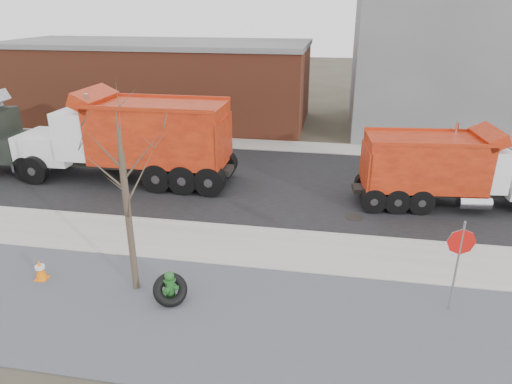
% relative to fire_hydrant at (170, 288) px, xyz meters
% --- Properties ---
extents(ground, '(120.00, 120.00, 0.00)m').
position_rel_fire_hydrant_xyz_m(ground, '(2.04, 2.99, -0.42)').
color(ground, '#383328').
rests_on(ground, ground).
extents(gravel_verge, '(60.00, 5.00, 0.03)m').
position_rel_fire_hydrant_xyz_m(gravel_verge, '(2.04, -0.51, -0.41)').
color(gravel_verge, slate).
rests_on(gravel_verge, ground).
extents(sidewalk, '(60.00, 2.50, 0.06)m').
position_rel_fire_hydrant_xyz_m(sidewalk, '(2.04, 3.24, -0.39)').
color(sidewalk, '#9E9B93').
rests_on(sidewalk, ground).
extents(curb, '(60.00, 0.15, 0.11)m').
position_rel_fire_hydrant_xyz_m(curb, '(2.04, 4.54, -0.37)').
color(curb, '#9E9B93').
rests_on(curb, ground).
extents(road, '(60.00, 9.40, 0.02)m').
position_rel_fire_hydrant_xyz_m(road, '(2.04, 9.29, -0.41)').
color(road, black).
rests_on(road, ground).
extents(far_sidewalk, '(60.00, 2.00, 0.06)m').
position_rel_fire_hydrant_xyz_m(far_sidewalk, '(2.04, 14.99, -0.39)').
color(far_sidewalk, '#9E9B93').
rests_on(far_sidewalk, ground).
extents(building_grey, '(12.00, 10.00, 8.00)m').
position_rel_fire_hydrant_xyz_m(building_grey, '(11.04, 20.99, 3.58)').
color(building_grey, slate).
rests_on(building_grey, ground).
extents(building_brick, '(20.20, 8.20, 5.30)m').
position_rel_fire_hydrant_xyz_m(building_brick, '(-7.96, 19.99, 2.23)').
color(building_brick, brown).
rests_on(building_brick, ground).
extents(bare_tree, '(3.20, 3.20, 5.20)m').
position_rel_fire_hydrant_xyz_m(bare_tree, '(-1.16, 0.39, 2.87)').
color(bare_tree, '#382D23').
rests_on(bare_tree, ground).
extents(fire_hydrant, '(0.52, 0.51, 0.92)m').
position_rel_fire_hydrant_xyz_m(fire_hydrant, '(0.00, 0.00, 0.00)').
color(fire_hydrant, '#2A6225').
rests_on(fire_hydrant, ground).
extents(truck_tire, '(1.18, 1.13, 0.87)m').
position_rel_fire_hydrant_xyz_m(truck_tire, '(0.03, -0.07, -0.02)').
color(truck_tire, black).
rests_on(truck_tire, ground).
extents(stop_sign, '(0.70, 0.11, 2.59)m').
position_rel_fire_hydrant_xyz_m(stop_sign, '(7.36, 0.89, 1.35)').
color(stop_sign, gray).
rests_on(stop_sign, ground).
extents(traffic_cone_near, '(0.35, 0.35, 0.67)m').
position_rel_fire_hydrant_xyz_m(traffic_cone_near, '(-4.08, 0.33, -0.08)').
color(traffic_cone_near, orange).
rests_on(traffic_cone_near, ground).
extents(dump_truck_red_a, '(7.90, 2.84, 3.17)m').
position_rel_fire_hydrant_xyz_m(dump_truck_red_a, '(8.53, 7.99, 1.19)').
color(dump_truck_red_a, black).
rests_on(dump_truck_red_a, ground).
extents(dump_truck_red_b, '(9.80, 2.83, 4.08)m').
position_rel_fire_hydrant_xyz_m(dump_truck_red_b, '(-4.75, 8.50, 1.65)').
color(dump_truck_red_b, black).
rests_on(dump_truck_red_b, ground).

